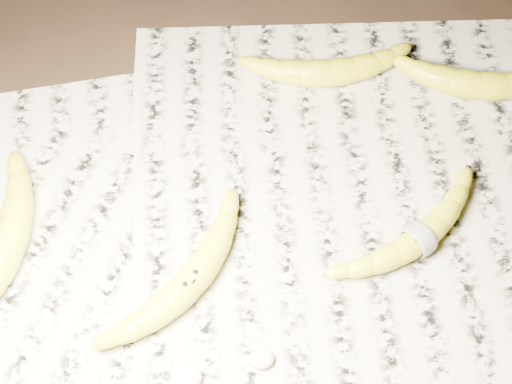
{
  "coord_description": "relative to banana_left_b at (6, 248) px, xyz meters",
  "views": [
    {
      "loc": [
        -0.05,
        -0.35,
        0.76
      ],
      "look_at": [
        0.0,
        0.03,
        0.05
      ],
      "focal_mm": 50.0,
      "sensor_mm": 36.0,
      "label": 1
    }
  ],
  "objects": [
    {
      "name": "banana_center",
      "position": [
        0.2,
        -0.07,
        -0.0
      ],
      "size": [
        0.19,
        0.18,
        0.04
      ],
      "primitive_type": null,
      "rotation": [
        0.0,
        0.0,
        0.77
      ],
      "color": "gold",
      "rests_on": "newspaper_patch"
    },
    {
      "name": "banana_upper_a",
      "position": [
        0.4,
        0.2,
        -0.0
      ],
      "size": [
        0.19,
        0.07,
        0.04
      ],
      "primitive_type": null,
      "rotation": [
        0.0,
        0.0,
        -0.04
      ],
      "color": "gold",
      "rests_on": "newspaper_patch"
    },
    {
      "name": "newspaper_patch",
      "position": [
        0.25,
        -0.03,
        -0.02
      ],
      "size": [
        0.9,
        0.7,
        0.01
      ],
      "primitive_type": "cube",
      "color": "#B0AB97",
      "rests_on": "ground"
    },
    {
      "name": "ground",
      "position": [
        0.28,
        -0.01,
        -0.03
      ],
      "size": [
        3.0,
        3.0,
        0.0
      ],
      "primitive_type": "plane",
      "color": "black",
      "rests_on": "ground"
    },
    {
      "name": "banana_taped",
      "position": [
        0.46,
        -0.05,
        -0.0
      ],
      "size": [
        0.19,
        0.14,
        0.03
      ],
      "primitive_type": null,
      "rotation": [
        0.0,
        0.0,
        0.51
      ],
      "color": "gold",
      "rests_on": "newspaper_patch"
    },
    {
      "name": "banana_left_b",
      "position": [
        0.0,
        0.0,
        0.0
      ],
      "size": [
        0.13,
        0.21,
        0.04
      ],
      "primitive_type": null,
      "rotation": [
        0.0,
        0.0,
        1.24
      ],
      "color": "gold",
      "rests_on": "newspaper_patch"
    },
    {
      "name": "measuring_tape",
      "position": [
        0.46,
        -0.05,
        -0.0
      ],
      "size": [
        0.02,
        0.04,
        0.04
      ],
      "primitive_type": "torus",
      "rotation": [
        0.0,
        1.57,
        0.51
      ],
      "color": "white",
      "rests_on": "newspaper_patch"
    },
    {
      "name": "banana_upper_b",
      "position": [
        0.59,
        0.15,
        -0.0
      ],
      "size": [
        0.19,
        0.1,
        0.04
      ],
      "primitive_type": null,
      "rotation": [
        0.0,
        0.0,
        -0.24
      ],
      "color": "gold",
      "rests_on": "newspaper_patch"
    },
    {
      "name": "flesh_chunk_c",
      "position": [
        0.27,
        -0.16,
        -0.01
      ],
      "size": [
        0.03,
        0.02,
        0.02
      ],
      "primitive_type": "ellipsoid",
      "color": "beige",
      "rests_on": "newspaper_patch"
    },
    {
      "name": "flesh_chunk_b",
      "position": [
        0.19,
        -0.17,
        -0.01
      ],
      "size": [
        0.03,
        0.03,
        0.02
      ],
      "primitive_type": "ellipsoid",
      "color": "beige",
      "rests_on": "newspaper_patch"
    }
  ]
}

